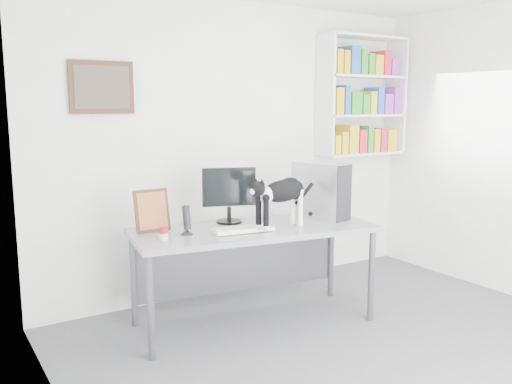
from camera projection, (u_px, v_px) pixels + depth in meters
room at (400, 170)px, 3.45m from camera, size 4.01×4.01×2.70m
bookshelf at (362, 96)px, 5.65m from camera, size 1.03×0.28×1.24m
wall_art at (102, 87)px, 4.32m from camera, size 0.52×0.04×0.42m
desk at (254, 276)px, 4.36m from camera, size 2.02×1.05×0.80m
monitor at (229, 195)px, 4.43m from camera, size 0.48×0.35×0.47m
keyboard at (243, 229)px, 4.15m from camera, size 0.49×0.25×0.04m
pc_tower at (320, 190)px, 4.62m from camera, size 0.32×0.52×0.48m
speaker at (187, 219)px, 4.04m from camera, size 0.11×0.11×0.23m
leaning_print at (152, 210)px, 4.15m from camera, size 0.27×0.11×0.34m
soup_can at (164, 234)px, 3.89m from camera, size 0.08×0.08×0.10m
cat at (281, 204)px, 4.21m from camera, size 0.68×0.33×0.40m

